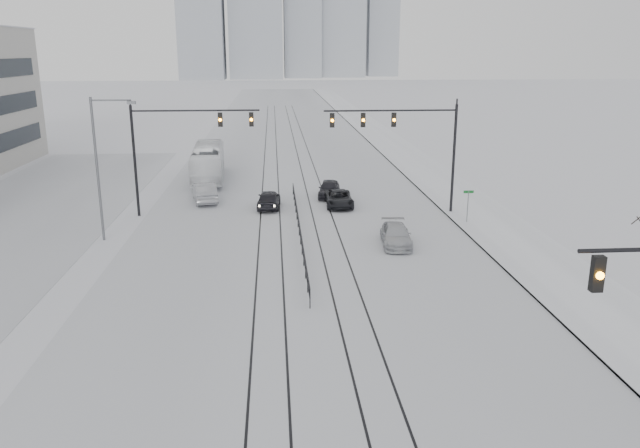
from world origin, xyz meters
The scene contains 17 objects.
road centered at (0.00, 60.00, 0.01)m, with size 22.00×260.00×0.02m, color silver.
sidewalk_east centered at (13.50, 60.00, 0.08)m, with size 5.00×260.00×0.16m, color white.
curb centered at (11.05, 60.00, 0.06)m, with size 0.10×260.00×0.12m, color gray.
parking_strip centered at (-20.00, 35.00, 0.01)m, with size 14.00×60.00×0.03m, color silver.
tram_rails centered at (0.00, 40.00, 0.02)m, with size 5.30×180.00×0.01m.
skyline centered at (5.02, 273.63, 30.65)m, with size 96.00×48.00×72.00m.
traffic_mast_ne centered at (8.15, 34.99, 5.76)m, with size 9.60×0.37×8.00m.
traffic_mast_nw centered at (-8.52, 36.00, 5.57)m, with size 9.10×0.37×8.00m.
street_light_west centered at (-12.20, 30.00, 5.21)m, with size 2.73×0.25×9.00m.
median_fence centered at (0.00, 30.00, 0.53)m, with size 0.06×24.00×1.00m.
street_sign centered at (11.80, 32.00, 1.61)m, with size 0.70×0.06×2.40m.
sedan_sb_inner centered at (-2.00, 37.56, 0.70)m, with size 1.66×4.13×1.41m, color black.
sedan_sb_outer centered at (-7.12, 40.09, 0.78)m, with size 1.65×4.73×1.56m, color #96999D.
sedan_nb_front centered at (3.42, 37.72, 0.61)m, with size 2.04×4.41×1.23m, color black.
sedan_nb_right centered at (5.92, 27.51, 0.63)m, with size 1.75×4.31×1.25m, color #AFB2B7.
sedan_nb_far centered at (2.94, 40.95, 0.69)m, with size 1.64×4.07×1.39m, color black.
box_truck centered at (-7.69, 49.07, 1.60)m, with size 2.69×11.49×3.20m, color white.
Camera 1 is at (-1.56, -9.05, 11.70)m, focal length 35.00 mm.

